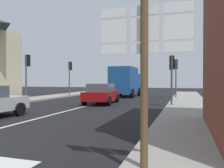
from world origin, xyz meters
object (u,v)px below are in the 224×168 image
(traffic_light_far_right, at_px, (176,70))
(delivery_truck, at_px, (125,81))
(traffic_light_near_left, at_px, (27,67))
(traffic_light_near_right, at_px, (172,69))
(sedan_far, at_px, (102,93))
(route_sign_post, at_px, (144,64))
(traffic_light_far_left, at_px, (70,71))

(traffic_light_far_right, bearing_deg, delivery_truck, 167.68)
(traffic_light_near_left, height_order, traffic_light_far_right, traffic_light_near_left)
(traffic_light_near_left, relative_size, traffic_light_near_right, 1.12)
(traffic_light_near_left, bearing_deg, traffic_light_near_right, 0.86)
(traffic_light_near_left, distance_m, traffic_light_far_right, 13.03)
(traffic_light_near_right, xyz_separation_m, traffic_light_far_right, (-0.00, 7.01, 0.27))
(sedan_far, height_order, route_sign_post, route_sign_post)
(delivery_truck, distance_m, traffic_light_near_left, 10.13)
(route_sign_post, distance_m, traffic_light_near_left, 15.66)
(sedan_far, xyz_separation_m, route_sign_post, (5.13, -11.80, 1.24))
(sedan_far, relative_size, traffic_light_near_right, 1.31)
(sedan_far, distance_m, traffic_light_far_left, 8.85)
(traffic_light_near_left, relative_size, traffic_light_far_left, 1.00)
(traffic_light_far_right, bearing_deg, route_sign_post, -89.58)
(route_sign_post, bearing_deg, traffic_light_far_right, 90.42)
(sedan_far, bearing_deg, traffic_light_far_left, 132.96)
(delivery_truck, height_order, traffic_light_near_right, traffic_light_near_right)
(traffic_light_far_left, height_order, traffic_light_near_right, traffic_light_far_left)
(delivery_truck, relative_size, traffic_light_near_left, 1.36)
(traffic_light_far_left, bearing_deg, traffic_light_near_right, -32.18)
(delivery_truck, xyz_separation_m, traffic_light_near_left, (-5.72, -8.30, 1.08))
(traffic_light_near_left, distance_m, traffic_light_near_right, 10.88)
(sedan_far, bearing_deg, route_sign_post, -66.52)
(route_sign_post, relative_size, traffic_light_near_left, 0.87)
(delivery_truck, distance_m, traffic_light_near_right, 9.66)
(traffic_light_far_right, bearing_deg, traffic_light_near_left, -146.60)
(traffic_light_near_right, bearing_deg, traffic_light_near_left, -179.14)
(delivery_truck, distance_m, traffic_light_far_right, 5.38)
(route_sign_post, distance_m, traffic_light_near_right, 11.28)
(traffic_light_near_left, height_order, traffic_light_near_right, traffic_light_near_left)
(route_sign_post, bearing_deg, traffic_light_near_right, 90.68)
(delivery_truck, bearing_deg, traffic_light_near_left, -124.57)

